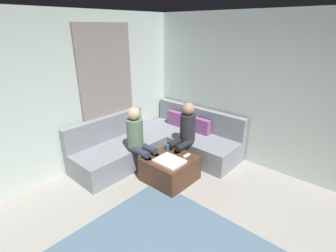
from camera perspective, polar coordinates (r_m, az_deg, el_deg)
wall_back at (r=4.51m, az=27.71°, el=5.36°), size 6.00×0.12×2.70m
wall_left at (r=4.31m, az=-28.73°, el=4.47°), size 0.12×6.00×2.70m
curtain_panel at (r=4.81m, az=-13.59°, el=6.95°), size 0.06×1.10×2.50m
sectional_couch at (r=4.95m, az=-1.98°, el=-4.00°), size 2.10×2.55×0.87m
ottoman at (r=4.27m, az=0.42°, el=-9.66°), size 0.76×0.76×0.42m
folded_blanket at (r=4.01m, az=0.36°, el=-8.04°), size 0.44×0.36×0.04m
coffee_mug at (r=4.39m, az=-0.17°, el=-4.86°), size 0.08×0.08×0.10m
game_remote at (r=4.20m, az=4.28°, el=-6.74°), size 0.05×0.15×0.02m
person_on_couch_back at (r=4.49m, az=3.72°, el=-1.58°), size 0.30×0.60×1.20m
person_on_couch_side at (r=4.28m, az=-6.66°, el=-2.89°), size 0.60×0.30×1.20m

